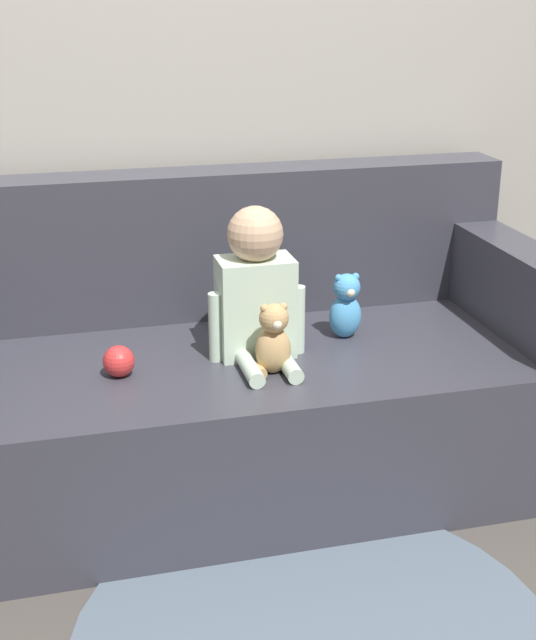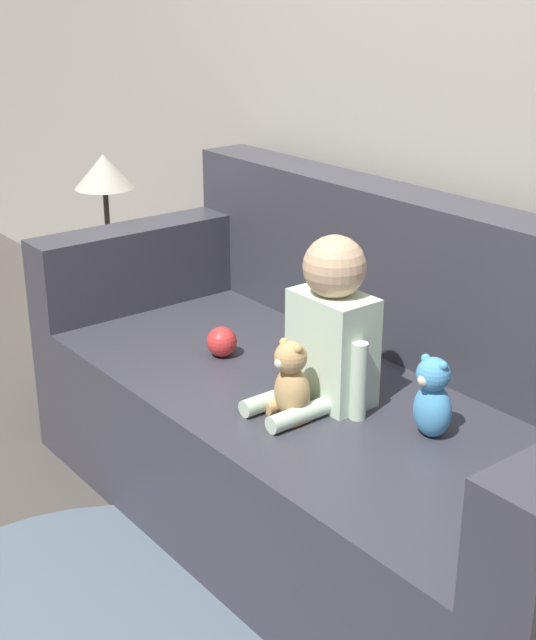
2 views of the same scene
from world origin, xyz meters
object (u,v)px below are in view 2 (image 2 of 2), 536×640
at_px(person_baby, 330,329).
at_px(teddy_bear_brown, 291,382).
at_px(couch, 343,422).
at_px(side_table, 107,219).
at_px(toy_ball, 222,342).
at_px(plush_toy_side, 433,398).

height_order(person_baby, teddy_bear_brown, person_baby).
distance_m(couch, side_table, 1.29).
xyz_separation_m(couch, side_table, (-1.24, -0.06, 0.35)).
bearing_deg(person_baby, toy_ball, -172.51).
relative_size(couch, plush_toy_side, 9.33).
height_order(teddy_bear_brown, side_table, side_table).
bearing_deg(couch, person_baby, -64.74).
bearing_deg(couch, toy_ball, -156.11).
bearing_deg(plush_toy_side, person_baby, -167.82).
height_order(toy_ball, side_table, side_table).
bearing_deg(teddy_bear_brown, person_baby, 96.26).
height_order(couch, teddy_bear_brown, couch).
bearing_deg(side_table, teddy_bear_brown, -8.35).
bearing_deg(toy_ball, plush_toy_side, 9.49).
xyz_separation_m(person_baby, side_table, (-1.29, 0.05, 0.02)).
bearing_deg(toy_ball, person_baby, 7.49).
xyz_separation_m(couch, plush_toy_side, (0.36, -0.04, 0.23)).
xyz_separation_m(couch, teddy_bear_brown, (0.07, -0.25, 0.22)).
relative_size(teddy_bear_brown, toy_ball, 2.33).
xyz_separation_m(person_baby, teddy_bear_brown, (0.02, -0.14, -0.11)).
bearing_deg(plush_toy_side, side_table, -179.40).
xyz_separation_m(plush_toy_side, toy_ball, (-0.72, -0.12, -0.06)).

